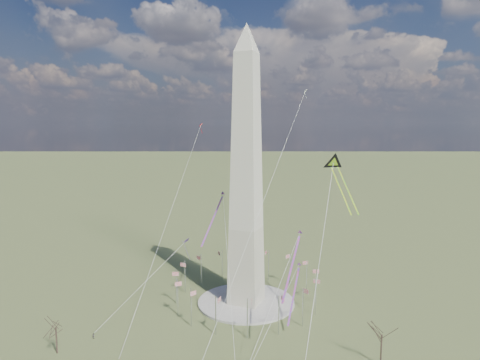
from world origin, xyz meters
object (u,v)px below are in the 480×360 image
at_px(tree_near, 382,333).
at_px(person_west, 94,336).
at_px(washington_monument, 246,176).
at_px(kite_delta_black, 335,166).

bearing_deg(tree_near, person_west, -167.48).
distance_m(washington_monument, person_west, 72.24).
bearing_deg(person_west, washington_monument, -115.72).
bearing_deg(person_west, kite_delta_black, -130.75).
distance_m(tree_near, person_west, 86.46).
bearing_deg(person_west, tree_near, -154.48).
height_order(washington_monument, person_west, washington_monument).
relative_size(washington_monument, kite_delta_black, 4.82).
bearing_deg(washington_monument, tree_near, -25.84).
xyz_separation_m(washington_monument, kite_delta_black, (30.43, 4.72, 4.37)).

